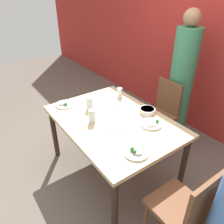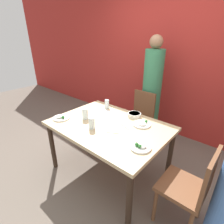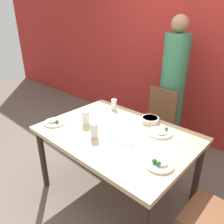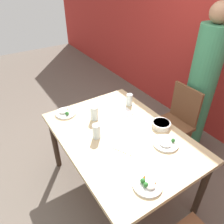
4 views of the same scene
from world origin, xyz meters
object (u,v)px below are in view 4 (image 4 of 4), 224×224
object	(u,v)px
chair_adult_spot	(176,121)
person_adult	(200,89)
plate_rice_adult	(148,184)
glass_water_tall	(129,100)
bowl_curry	(161,124)

from	to	relation	value
chair_adult_spot	person_adult	bearing A→B (deg)	90.00
plate_rice_adult	glass_water_tall	bearing A→B (deg)	150.46
bowl_curry	glass_water_tall	distance (m)	0.48
bowl_curry	glass_water_tall	bearing A→B (deg)	-177.23
chair_adult_spot	plate_rice_adult	bearing A→B (deg)	-57.58
person_adult	chair_adult_spot	bearing A→B (deg)	-90.00
chair_adult_spot	bowl_curry	xyz separation A→B (m)	(0.19, -0.46, 0.27)
plate_rice_adult	glass_water_tall	distance (m)	1.06
bowl_curry	plate_rice_adult	size ratio (longest dim) A/B	0.83
bowl_curry	plate_rice_adult	distance (m)	0.70
person_adult	glass_water_tall	world-z (taller)	person_adult
chair_adult_spot	glass_water_tall	xyz separation A→B (m)	(-0.28, -0.48, 0.30)
person_adult	plate_rice_adult	bearing A→B (deg)	-64.44
chair_adult_spot	bowl_curry	distance (m)	0.56
plate_rice_adult	glass_water_tall	size ratio (longest dim) A/B	1.66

